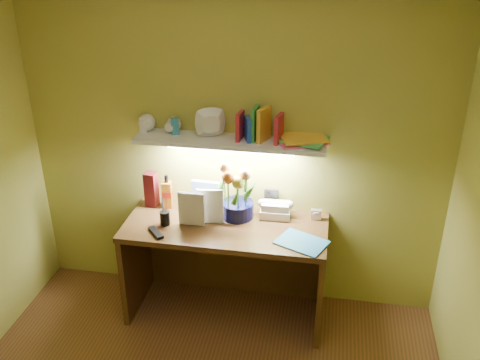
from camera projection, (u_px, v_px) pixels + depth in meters
name	position (u px, v px, depth m)	size (l,w,h in m)	color
desk	(226.00, 270.00, 3.85)	(1.40, 0.60, 0.75)	#371A0F
flower_bouquet	(237.00, 191.00, 3.70)	(0.25, 0.25, 0.40)	#090C39
telephone	(276.00, 208.00, 3.77)	(0.21, 0.16, 0.13)	beige
desk_clock	(316.00, 214.00, 3.74)	(0.07, 0.04, 0.07)	silver
whisky_bottle	(167.00, 191.00, 3.87)	(0.07, 0.07, 0.25)	#AF6516
whisky_box	(151.00, 189.00, 3.89)	(0.08, 0.08, 0.26)	#501014
pen_cup	(165.00, 213.00, 3.66)	(0.07, 0.07, 0.17)	black
art_card	(207.00, 197.00, 3.82)	(0.23, 0.05, 0.23)	white
tv_remote	(156.00, 232.00, 3.58)	(0.05, 0.16, 0.02)	black
blue_folder	(302.00, 242.00, 3.48)	(0.31, 0.23, 0.01)	teal
desk_book_a	(178.00, 208.00, 3.65)	(0.18, 0.02, 0.25)	beige
desk_book_b	(196.00, 206.00, 3.67)	(0.19, 0.02, 0.25)	silver
wall_shelf	(232.00, 136.00, 3.59)	(1.33, 0.36, 0.26)	silver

